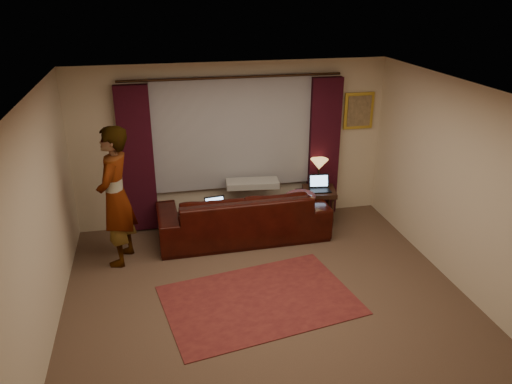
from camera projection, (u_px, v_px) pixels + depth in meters
floor at (269, 303)px, 6.21m from camera, size 5.00×5.00×0.01m
ceiling at (271, 95)px, 5.20m from camera, size 5.00×5.00×0.02m
wall_back at (233, 145)px, 7.96m from camera, size 5.00×0.02×2.60m
wall_front at (355, 354)px, 3.45m from camera, size 5.00×0.02×2.60m
wall_left at (38, 229)px, 5.21m from camera, size 0.02×5.00×2.60m
wall_right at (465, 190)px, 6.19m from camera, size 0.02×5.00×2.60m
sheer_curtain at (233, 133)px, 7.83m from camera, size 2.50×0.05×1.80m
drape_left at (137, 160)px, 7.61m from camera, size 0.50×0.14×2.30m
drape_right at (324, 148)px, 8.20m from camera, size 0.50×0.14×2.30m
curtain_rod at (233, 77)px, 7.44m from camera, size 0.04×0.04×3.40m
picture_frame at (359, 111)px, 8.17m from camera, size 0.50×0.04×0.60m
sofa at (242, 206)px, 7.66m from camera, size 2.61×1.16×1.05m
throw_blanket at (252, 167)px, 7.74m from camera, size 0.85×0.41×0.10m
clothing_pile at (300, 198)px, 7.68m from camera, size 0.59×0.50×0.21m
laptop_sofa at (217, 207)px, 7.34m from camera, size 0.35×0.37×0.22m
area_rug at (260, 300)px, 6.25m from camera, size 2.55×1.91×0.01m
end_table at (318, 206)px, 8.19m from camera, size 0.61×0.61×0.59m
tiffany_lamp at (319, 173)px, 8.14m from camera, size 0.31×0.31×0.46m
laptop_table at (320, 184)px, 7.98m from camera, size 0.37×0.39×0.24m
person at (116, 197)px, 6.79m from camera, size 0.72×0.72×1.98m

